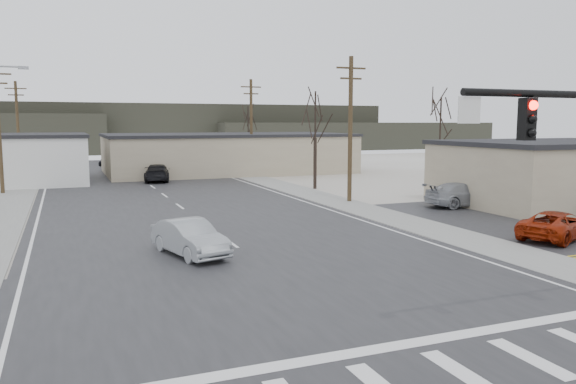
% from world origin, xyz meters
% --- Properties ---
extents(ground, '(140.00, 140.00, 0.00)m').
position_xyz_m(ground, '(0.00, 0.00, 0.00)').
color(ground, silver).
rests_on(ground, ground).
extents(main_road, '(18.00, 110.00, 0.05)m').
position_xyz_m(main_road, '(0.00, 15.00, 0.02)').
color(main_road, '#242426').
rests_on(main_road, ground).
extents(cross_road, '(90.00, 10.00, 0.04)m').
position_xyz_m(cross_road, '(0.00, 0.00, 0.02)').
color(cross_road, '#242426').
rests_on(cross_road, ground).
extents(sidewalk_left, '(3.00, 90.00, 0.06)m').
position_xyz_m(sidewalk_left, '(-10.60, 20.00, 0.03)').
color(sidewalk_left, gray).
rests_on(sidewalk_left, ground).
extents(sidewalk_right, '(3.00, 90.00, 0.06)m').
position_xyz_m(sidewalk_right, '(10.60, 20.00, 0.03)').
color(sidewalk_right, gray).
rests_on(sidewalk_right, ground).
extents(building_right_far, '(26.30, 14.30, 4.30)m').
position_xyz_m(building_right_far, '(10.00, 44.00, 2.15)').
color(building_right_far, tan).
rests_on(building_right_far, ground).
extents(building_lot, '(14.30, 10.30, 4.30)m').
position_xyz_m(building_lot, '(24.00, 12.00, 2.16)').
color(building_lot, tan).
rests_on(building_lot, ground).
extents(upole_left_d, '(2.20, 0.30, 10.00)m').
position_xyz_m(upole_left_d, '(-11.50, 52.00, 5.22)').
color(upole_left_d, '#40311E').
rests_on(upole_left_d, ground).
extents(upole_right_a, '(2.20, 0.30, 10.00)m').
position_xyz_m(upole_right_a, '(11.50, 18.00, 5.22)').
color(upole_right_a, '#40311E').
rests_on(upole_right_a, ground).
extents(upole_right_b, '(2.20, 0.30, 10.00)m').
position_xyz_m(upole_right_b, '(11.50, 40.00, 5.22)').
color(upole_right_b, '#40311E').
rests_on(upole_right_b, ground).
extents(tree_right_mid, '(3.74, 3.74, 8.33)m').
position_xyz_m(tree_right_mid, '(12.50, 26.00, 5.93)').
color(tree_right_mid, black).
rests_on(tree_right_mid, ground).
extents(tree_right_far, '(3.52, 3.52, 7.84)m').
position_xyz_m(tree_right_far, '(15.00, 52.00, 5.58)').
color(tree_right_far, black).
rests_on(tree_right_far, ground).
extents(tree_lot, '(3.52, 3.52, 7.84)m').
position_xyz_m(tree_lot, '(22.00, 22.00, 5.58)').
color(tree_lot, black).
rests_on(tree_lot, ground).
extents(hill_center, '(80.00, 18.00, 9.00)m').
position_xyz_m(hill_center, '(15.00, 96.00, 4.50)').
color(hill_center, '#333026').
rests_on(hill_center, ground).
extents(hill_right, '(60.00, 18.00, 5.50)m').
position_xyz_m(hill_right, '(50.00, 90.00, 2.75)').
color(hill_right, '#333026').
rests_on(hill_right, ground).
extents(sedan_crossing, '(2.67, 4.71, 1.47)m').
position_xyz_m(sedan_crossing, '(-2.24, 6.19, 0.78)').
color(sedan_crossing, gray).
rests_on(sedan_crossing, main_road).
extents(car_far_a, '(3.28, 5.87, 1.61)m').
position_xyz_m(car_far_a, '(1.12, 36.68, 0.85)').
color(car_far_a, black).
rests_on(car_far_a, main_road).
extents(car_far_b, '(2.59, 3.86, 1.22)m').
position_xyz_m(car_far_b, '(-1.81, 58.70, 0.66)').
color(car_far_b, black).
rests_on(car_far_b, main_road).
extents(car_parked_red, '(5.27, 3.79, 1.33)m').
position_xyz_m(car_parked_red, '(14.59, 2.98, 0.70)').
color(car_parked_red, maroon).
rests_on(car_parked_red, parking_lot).
extents(car_parked_dark_a, '(4.43, 1.92, 1.49)m').
position_xyz_m(car_parked_dark_a, '(20.19, 11.04, 0.78)').
color(car_parked_dark_a, black).
rests_on(car_parked_dark_a, parking_lot).
extents(car_parked_silver, '(5.54, 2.50, 1.57)m').
position_xyz_m(car_parked_silver, '(17.39, 13.00, 0.82)').
color(car_parked_silver, '#91959B').
rests_on(car_parked_silver, parking_lot).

